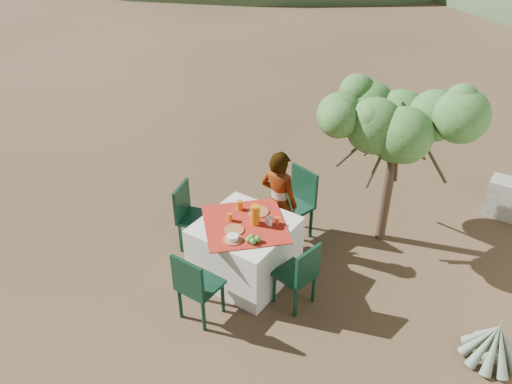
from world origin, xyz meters
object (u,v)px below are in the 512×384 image
chair_left (191,214)px  agave (494,343)px  chair_far (297,201)px  person (279,202)px  table (245,249)px  chair_near (195,285)px  chair_right (300,273)px  juice_pitcher (255,215)px  shrub_tree (404,132)px

chair_left → agave: chair_left is taller
chair_far → person: bearing=-82.4°
table → chair_near: (-0.01, -0.90, 0.11)m
chair_right → agave: bearing=113.2°
juice_pitcher → table: bearing=-145.7°
chair_far → chair_near: (-0.10, -1.95, -0.05)m
chair_far → chair_near: 1.95m
shrub_tree → juice_pitcher: shrub_tree is taller
table → chair_near: size_ratio=1.47×
chair_near → chair_right: 1.14m
chair_left → chair_far: bearing=-62.7°
juice_pitcher → person: bearing=95.3°
table → person: 0.75m
chair_left → juice_pitcher: size_ratio=3.72×
agave → shrub_tree: bearing=140.9°
juice_pitcher → chair_far: bearing=90.4°
chair_far → shrub_tree: 1.60m
shrub_tree → chair_near: bearing=-114.0°
chair_right → chair_left: bearing=-85.0°
person → agave: person is taller
chair_far → shrub_tree: shrub_tree is taller
chair_far → juice_pitcher: (0.01, -0.99, 0.35)m
chair_far → agave: chair_far is taller
chair_right → agave: chair_right is taller
table → chair_far: chair_far is taller
shrub_tree → agave: shrub_tree is taller
chair_near → shrub_tree: shrub_tree is taller
chair_far → chair_left: bearing=-120.6°
chair_left → agave: bearing=-102.8°
chair_near → chair_left: 1.32m
chair_left → juice_pitcher: (1.00, -0.01, 0.38)m
table → chair_right: bearing=-6.5°
chair_near → chair_left: chair_left is taller
chair_near → person: person is taller
chair_left → person: bearing=-75.0°
chair_near → juice_pitcher: (0.11, 0.96, 0.39)m
table → chair_far: 1.07m
chair_left → shrub_tree: 2.82m
chair_left → agave: size_ratio=1.36×
juice_pitcher → chair_left: bearing=179.5°
juice_pitcher → agave: bearing=6.1°
chair_left → agave: 3.71m
chair_far → shrub_tree: (1.05, 0.63, 1.03)m
chair_right → agave: size_ratio=1.27×
chair_near → shrub_tree: 3.03m
table → chair_right: size_ratio=1.55×
table → person: person is taller
chair_far → agave: bearing=0.4°
table → agave: 2.81m
table → juice_pitcher: size_ratio=5.39×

